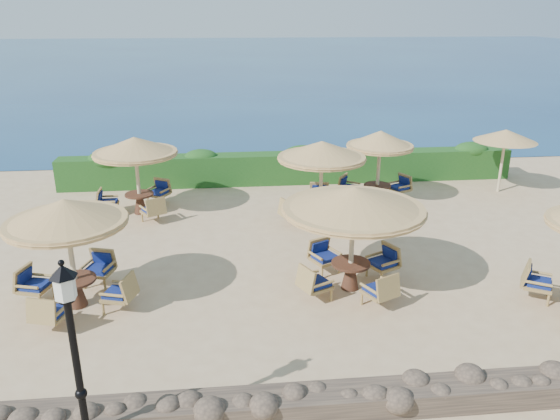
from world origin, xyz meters
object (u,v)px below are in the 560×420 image
at_px(cafe_set_1, 353,215).
at_px(cafe_set_3, 136,159).
at_px(cafe_set_4, 322,163).
at_px(lamp_post, 78,374).
at_px(cafe_set_0, 68,235).
at_px(extra_parasol, 506,136).
at_px(cafe_set_5, 379,155).

distance_m(cafe_set_1, cafe_set_3, 8.43).
relative_size(cafe_set_3, cafe_set_4, 0.98).
relative_size(cafe_set_1, cafe_set_3, 1.23).
xyz_separation_m(lamp_post, cafe_set_0, (-1.31, 4.79, 0.25)).
height_order(extra_parasol, cafe_set_3, cafe_set_3).
height_order(lamp_post, cafe_set_4, lamp_post).
distance_m(cafe_set_0, cafe_set_3, 6.22).
height_order(lamp_post, cafe_set_1, lamp_post).
bearing_deg(cafe_set_3, cafe_set_5, 0.97).
relative_size(lamp_post, cafe_set_1, 0.96).
xyz_separation_m(lamp_post, cafe_set_4, (5.31, 9.76, 0.37)).
relative_size(cafe_set_0, cafe_set_3, 1.03).
bearing_deg(extra_parasol, cafe_set_4, -162.93).
distance_m(cafe_set_0, cafe_set_5, 10.93).
bearing_deg(cafe_set_4, lamp_post, -118.54).
xyz_separation_m(extra_parasol, cafe_set_3, (-13.29, -1.02, -0.26)).
relative_size(cafe_set_0, cafe_set_5, 1.04).
bearing_deg(cafe_set_1, extra_parasol, 43.61).
bearing_deg(extra_parasol, cafe_set_0, -152.61).
relative_size(cafe_set_4, cafe_set_5, 1.04).
bearing_deg(cafe_set_3, extra_parasol, 4.38).
distance_m(cafe_set_3, cafe_set_5, 8.29).
bearing_deg(cafe_set_5, cafe_set_0, -144.59).
bearing_deg(cafe_set_3, cafe_set_0, -95.71).
distance_m(cafe_set_4, cafe_set_5, 2.66).
bearing_deg(extra_parasol, lamp_post, -136.40).
height_order(cafe_set_0, cafe_set_1, same).
height_order(lamp_post, cafe_set_3, lamp_post).
relative_size(lamp_post, cafe_set_0, 1.15).
distance_m(lamp_post, cafe_set_0, 4.97).
relative_size(lamp_post, cafe_set_3, 1.18).
distance_m(extra_parasol, cafe_set_1, 10.18).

